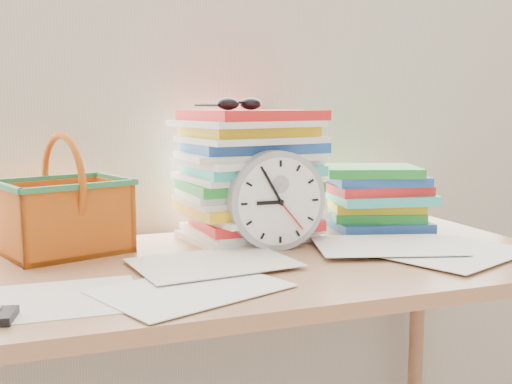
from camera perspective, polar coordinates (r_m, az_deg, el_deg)
name	(u,v)px	position (r m, az deg, el deg)	size (l,w,h in m)	color
curtain	(199,22)	(1.74, -5.05, 14.85)	(2.40, 0.01, 2.50)	beige
desk	(249,293)	(1.42, -0.61, -8.94)	(1.40, 0.70, 0.75)	#A0704B
paper_stack	(249,175)	(1.60, -0.59, 1.54)	(0.34, 0.28, 0.32)	white
clock	(276,200)	(1.48, 1.79, -0.74)	(0.23, 0.23, 0.05)	#9B9CA4
sunglasses	(240,104)	(1.53, -1.47, 7.84)	(0.13, 0.11, 0.03)	black
book_stack	(376,198)	(1.76, 10.65, -0.50)	(0.28, 0.22, 0.17)	white
basket	(63,195)	(1.51, -16.74, -0.23)	(0.27, 0.21, 0.27)	#D26014
scattered_papers	(249,257)	(1.40, -0.62, -5.78)	(1.26, 0.42, 0.02)	white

